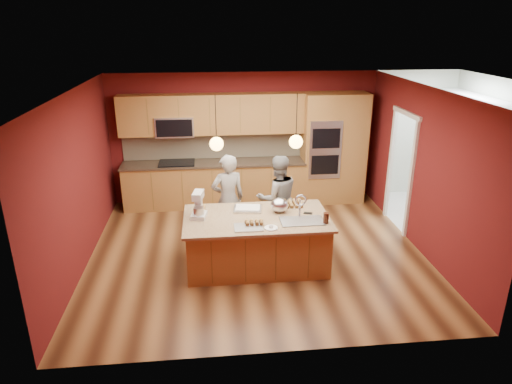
{
  "coord_description": "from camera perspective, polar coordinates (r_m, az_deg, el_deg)",
  "views": [
    {
      "loc": [
        -0.73,
        -6.81,
        3.67
      ],
      "look_at": [
        -0.02,
        -0.1,
        1.12
      ],
      "focal_mm": 32.0,
      "sensor_mm": 36.0,
      "label": 1
    }
  ],
  "objects": [
    {
      "name": "mixing_bowl",
      "position": [
        7.19,
        2.93,
        -1.64
      ],
      "size": [
        0.28,
        0.28,
        0.24
      ],
      "primitive_type": "ellipsoid",
      "color": "silver",
      "rests_on": "island"
    },
    {
      "name": "person_right",
      "position": [
        7.91,
        2.71,
        -0.79
      ],
      "size": [
        0.83,
        0.69,
        1.54
      ],
      "primitive_type": "imported",
      "rotation": [
        0.0,
        0.0,
        3.3
      ],
      "color": "slate",
      "rests_on": "floor"
    },
    {
      "name": "floor",
      "position": [
        7.77,
        0.08,
        -7.47
      ],
      "size": [
        5.5,
        5.5,
        0.0
      ],
      "primitive_type": "plane",
      "color": "#3F2312",
      "rests_on": "ground"
    },
    {
      "name": "washer",
      "position": [
        9.62,
        25.21,
        -0.2
      ],
      "size": [
        0.71,
        0.73,
        1.11
      ],
      "primitive_type": "cube",
      "rotation": [
        0.0,
        0.0,
        -0.03
      ],
      "color": "silver",
      "rests_on": "floor"
    },
    {
      "name": "cabinet_run",
      "position": [
        9.44,
        -5.49,
        4.11
      ],
      "size": [
        3.74,
        0.64,
        2.3
      ],
      "color": "olive",
      "rests_on": "floor"
    },
    {
      "name": "phone",
      "position": [
        7.2,
        6.51,
        -2.64
      ],
      "size": [
        0.15,
        0.11,
        0.01
      ],
      "primitive_type": "cube",
      "rotation": [
        0.0,
        0.0,
        -0.33
      ],
      "color": "black",
      "rests_on": "island"
    },
    {
      "name": "island",
      "position": [
        7.2,
        0.19,
        -6.08
      ],
      "size": [
        2.24,
        1.26,
        1.2
      ],
      "color": "olive",
      "rests_on": "floor"
    },
    {
      "name": "dryer",
      "position": [
        10.23,
        23.13,
        0.88
      ],
      "size": [
        0.7,
        0.71,
        0.98
      ],
      "primitive_type": "cube",
      "rotation": [
        0.0,
        0.0,
        -0.16
      ],
      "color": "silver",
      "rests_on": "floor"
    },
    {
      "name": "stand_mixer",
      "position": [
        7.02,
        -7.2,
        -1.79
      ],
      "size": [
        0.26,
        0.33,
        0.41
      ],
      "rotation": [
        0.0,
        0.0,
        -0.18
      ],
      "color": "silver",
      "rests_on": "island"
    },
    {
      "name": "oven_column",
      "position": [
        9.7,
        9.63,
        5.38
      ],
      "size": [
        1.3,
        0.62,
        2.3
      ],
      "color": "olive",
      "rests_on": "floor"
    },
    {
      "name": "wall_left",
      "position": [
        7.47,
        -21.39,
        1.15
      ],
      "size": [
        0.0,
        5.0,
        5.0
      ],
      "primitive_type": "plane",
      "rotation": [
        1.57,
        0.0,
        1.57
      ],
      "color": "#551213",
      "rests_on": "ground"
    },
    {
      "name": "ceiling",
      "position": [
        6.91,
        0.09,
        12.66
      ],
      "size": [
        5.5,
        5.5,
        0.0
      ],
      "primitive_type": "plane",
      "rotation": [
        3.14,
        0.0,
        0.0
      ],
      "color": "white",
      "rests_on": "ground"
    },
    {
      "name": "pendant_right",
      "position": [
        6.73,
        5.01,
        6.31
      ],
      "size": [
        0.2,
        0.2,
        0.8
      ],
      "color": "black",
      "rests_on": "ceiling"
    },
    {
      "name": "tumbler",
      "position": [
        6.88,
        8.74,
        -3.23
      ],
      "size": [
        0.08,
        0.08,
        0.17
      ],
      "primitive_type": "cylinder",
      "color": "#34180F",
      "rests_on": "island"
    },
    {
      "name": "cupcakes_right",
      "position": [
        7.48,
        4.66,
        -1.42
      ],
      "size": [
        0.31,
        0.31,
        0.07
      ],
      "primitive_type": null,
      "color": "#B08646",
      "rests_on": "island"
    },
    {
      "name": "cooling_rack",
      "position": [
        6.67,
        -0.93,
        -4.43
      ],
      "size": [
        0.42,
        0.3,
        0.02
      ],
      "primitive_type": "cube",
      "rotation": [
        0.0,
        0.0,
        0.0
      ],
      "color": "#B1B4B8",
      "rests_on": "island"
    },
    {
      "name": "pendant_left",
      "position": [
        6.61,
        -4.96,
        6.04
      ],
      "size": [
        0.2,
        0.2,
        0.8
      ],
      "color": "black",
      "rests_on": "ceiling"
    },
    {
      "name": "doorway_trim",
      "position": [
        8.76,
        17.57,
        2.33
      ],
      "size": [
        0.08,
        1.11,
        2.2
      ],
      "primitive_type": null,
      "color": "silver",
      "rests_on": "wall_right"
    },
    {
      "name": "sheet_cake",
      "position": [
        7.29,
        -1.03,
        -2.08
      ],
      "size": [
        0.49,
        0.39,
        0.05
      ],
      "rotation": [
        0.0,
        0.0,
        -0.15
      ],
      "color": "silver",
      "rests_on": "island"
    },
    {
      "name": "person_left",
      "position": [
        7.83,
        -3.52,
        -0.89
      ],
      "size": [
        0.65,
        0.5,
        1.58
      ],
      "primitive_type": "imported",
      "rotation": [
        0.0,
        0.0,
        3.37
      ],
      "color": "black",
      "rests_on": "floor"
    },
    {
      "name": "wall_right",
      "position": [
        7.99,
        20.12,
        2.55
      ],
      "size": [
        0.0,
        5.0,
        5.0
      ],
      "primitive_type": "plane",
      "rotation": [
        1.57,
        0.0,
        -1.57
      ],
      "color": "#551213",
      "rests_on": "ground"
    },
    {
      "name": "laundry_room",
      "position": [
        9.64,
        26.2,
        8.35
      ],
      "size": [
        2.6,
        2.7,
        2.7
      ],
      "color": "beige",
      "rests_on": "ground"
    },
    {
      "name": "wall_front",
      "position": [
        4.95,
        3.2,
        -7.29
      ],
      "size": [
        5.5,
        0.0,
        5.5
      ],
      "primitive_type": "plane",
      "rotation": [
        -1.57,
        0.0,
        0.0
      ],
      "color": "#551213",
      "rests_on": "ground"
    },
    {
      "name": "plate",
      "position": [
        6.66,
        1.89,
        -4.5
      ],
      "size": [
        0.2,
        0.2,
        0.01
      ],
      "primitive_type": "cylinder",
      "color": "white",
      "rests_on": "island"
    },
    {
      "name": "cupcakes_left",
      "position": [
        7.31,
        -6.8,
        -2.08
      ],
      "size": [
        0.14,
        0.28,
        0.06
      ],
      "primitive_type": null,
      "color": "#B08646",
      "rests_on": "island"
    },
    {
      "name": "cupcakes_rack",
      "position": [
        6.74,
        -0.23,
        -3.8
      ],
      "size": [
        0.29,
        0.14,
        0.07
      ],
      "primitive_type": null,
      "color": "#B08646",
      "rests_on": "island"
    },
    {
      "name": "wall_back",
      "position": [
        9.62,
        -1.51,
        6.77
      ],
      "size": [
        5.5,
        0.0,
        5.5
      ],
      "primitive_type": "plane",
      "rotation": [
        1.57,
        0.0,
        0.0
      ],
      "color": "#551213",
      "rests_on": "ground"
    }
  ]
}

